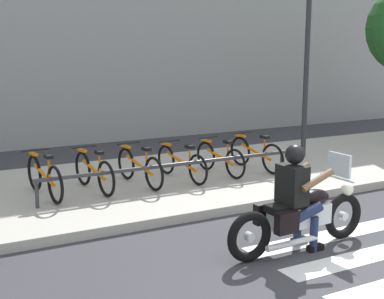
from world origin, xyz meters
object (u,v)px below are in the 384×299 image
object	(u,v)px
bicycle_0	(44,177)
bicycle_2	(139,167)
bicycle_1	(94,172)
motorcycle	(300,216)
bicycle_5	(256,154)
bicycle_4	(220,158)
bike_rack	(174,166)
bicycle_3	(181,163)
rider	(297,190)
street_lamp	(307,54)

from	to	relation	value
bicycle_0	bicycle_2	bearing A→B (deg)	0.02
bicycle_1	motorcycle	bearing A→B (deg)	-64.92
bicycle_1	bicycle_5	xyz separation A→B (m)	(3.50, 0.00, -0.00)
bicycle_4	motorcycle	bearing A→B (deg)	-104.44
bicycle_1	bicycle_5	bearing A→B (deg)	0.00
bicycle_4	bike_rack	xyz separation A→B (m)	(-1.31, -0.55, 0.09)
bicycle_0	bicycle_3	size ratio (longest dim) A/B	0.98
bicycle_1	bike_rack	size ratio (longest dim) A/B	0.32
motorcycle	bicycle_0	distance (m)	4.43
bicycle_5	bike_rack	bearing A→B (deg)	-165.77
rider	bicycle_4	distance (m)	3.77
motorcycle	bicycle_3	distance (m)	3.62
motorcycle	rider	bearing A→B (deg)	179.59
street_lamp	motorcycle	bearing A→B (deg)	-130.34
bicycle_2	bike_rack	size ratio (longest dim) A/B	0.33
bicycle_2	bicycle_3	bearing A→B (deg)	0.07
bicycle_1	bicycle_4	xyz separation A→B (m)	(2.62, 0.00, -0.01)
motorcycle	bicycle_3	bearing A→B (deg)	89.10
motorcycle	bicycle_1	distance (m)	3.99
bicycle_1	street_lamp	xyz separation A→B (m)	(5.33, 0.66, 2.04)
bicycle_5	bike_rack	distance (m)	2.26
bicycle_4	bicycle_0	bearing A→B (deg)	-179.99
motorcycle	bicycle_5	xyz separation A→B (m)	(1.81, 3.62, 0.03)
bicycle_3	bicycle_5	world-z (taller)	bicycle_5
bicycle_3	street_lamp	xyz separation A→B (m)	(3.58, 0.66, 2.06)
bicycle_1	bike_rack	world-z (taller)	bicycle_1
bicycle_0	bicycle_1	bearing A→B (deg)	0.01
bicycle_0	bicycle_2	distance (m)	1.75
bicycle_1	bicycle_3	xyz separation A→B (m)	(1.75, 0.00, -0.02)
bicycle_1	bike_rack	bearing A→B (deg)	-22.88
bicycle_3	bike_rack	world-z (taller)	bicycle_3
motorcycle	bicycle_3	world-z (taller)	motorcycle
bicycle_2	street_lamp	size ratio (longest dim) A/B	0.40
motorcycle	rider	world-z (taller)	rider
bike_rack	motorcycle	bearing A→B (deg)	-82.93
bicycle_2	bicycle_5	size ratio (longest dim) A/B	1.02
bicycle_2	bicycle_4	bearing A→B (deg)	0.01
bicycle_0	bicycle_4	bearing A→B (deg)	0.01
motorcycle	bicycle_2	bearing A→B (deg)	102.74
bicycle_0	bike_rack	bearing A→B (deg)	-14.21
bicycle_3	bicycle_5	distance (m)	1.75
bicycle_1	bicycle_2	world-z (taller)	bicycle_1
motorcycle	bicycle_1	size ratio (longest dim) A/B	1.45
bicycle_0	bicycle_2	xyz separation A→B (m)	(1.75, 0.00, -0.01)
rider	bicycle_1	bearing A→B (deg)	114.07
rider	street_lamp	world-z (taller)	street_lamp
motorcycle	bicycle_1	world-z (taller)	motorcycle
bicycle_1	bicycle_3	bearing A→B (deg)	0.05
bicycle_4	bike_rack	world-z (taller)	bicycle_4
bicycle_3	bicycle_5	size ratio (longest dim) A/B	1.03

